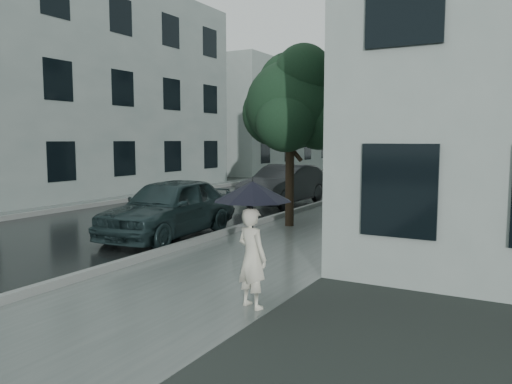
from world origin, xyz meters
The scene contains 14 objects.
ground centered at (0.00, 0.00, 0.00)m, with size 120.00×120.00×0.00m, color black.
sidewalk centered at (0.25, 12.00, 0.00)m, with size 3.50×60.00×0.01m, color slate.
kerb_near centered at (-1.57, 12.00, 0.07)m, with size 0.15×60.00×0.15m, color slate.
asphalt_road centered at (-5.08, 12.00, 0.00)m, with size 6.85×60.00×0.00m, color black.
kerb_far centered at (-8.57, 12.00, 0.07)m, with size 0.15×60.00×0.15m, color slate.
sidewalk_far centered at (-9.50, 12.00, 0.00)m, with size 1.70×60.00×0.01m, color #4C5451.
building_far_a centered at (-13.77, 8.00, 4.75)m, with size 7.02×20.00×9.50m.
building_far_b centered at (-13.77, 30.00, 4.00)m, with size 7.02×18.00×8.00m.
pedestrian centered at (1.70, -0.46, 0.73)m, with size 0.53×0.35×1.45m, color beige.
umbrella centered at (1.73, -0.50, 1.70)m, with size 1.20×1.20×0.95m.
street_tree centered at (-0.73, 6.12, 3.38)m, with size 3.19×2.90×4.94m.
lamp_post centered at (-1.61, 12.75, 2.85)m, with size 0.85×0.32×4.98m.
car_near centered at (-2.70, 3.19, 0.74)m, with size 1.73×4.30×1.46m, color #19292B.
car_far centered at (-2.86, 10.14, 0.74)m, with size 1.56×4.47×1.47m, color #222527.
Camera 1 is at (5.11, -6.55, 2.41)m, focal length 35.00 mm.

